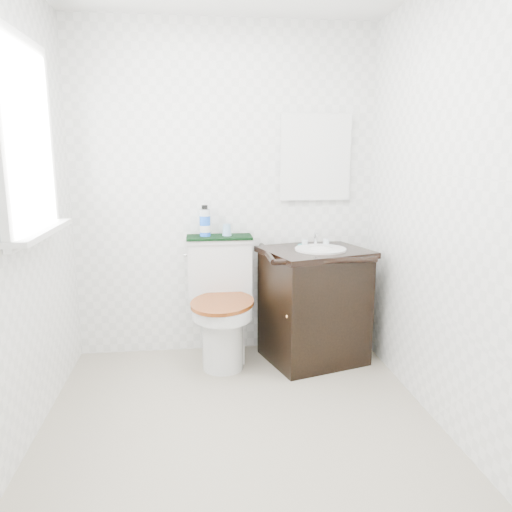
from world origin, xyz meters
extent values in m
plane|color=#A99F88|center=(0.00, 0.00, 0.00)|extent=(2.40, 2.40, 0.00)
plane|color=white|center=(0.00, 1.20, 1.20)|extent=(2.40, 0.00, 2.40)
plane|color=white|center=(0.00, -1.20, 1.20)|extent=(2.40, 0.00, 2.40)
plane|color=white|center=(-1.10, 0.00, 1.20)|extent=(0.00, 2.40, 2.40)
plane|color=white|center=(1.10, 0.00, 1.20)|extent=(0.00, 2.40, 2.40)
cube|color=white|center=(-1.07, 0.25, 1.55)|extent=(0.02, 0.70, 0.90)
cube|color=silver|center=(0.66, 1.18, 1.45)|extent=(0.50, 0.02, 0.60)
cylinder|color=silver|center=(-0.06, 0.82, 0.22)|extent=(0.28, 0.28, 0.44)
cube|color=silver|center=(-0.06, 1.07, 0.22)|extent=(0.28, 0.28, 0.44)
cube|color=silver|center=(-0.06, 1.09, 0.64)|extent=(0.46, 0.18, 0.41)
cube|color=silver|center=(-0.06, 1.09, 0.86)|extent=(0.48, 0.20, 0.03)
cylinder|color=silver|center=(-0.06, 0.78, 0.44)|extent=(0.41, 0.41, 0.08)
cylinder|color=maroon|center=(-0.06, 0.78, 0.49)|extent=(0.52, 0.52, 0.02)
cube|color=black|center=(0.61, 0.90, 0.39)|extent=(0.77, 0.71, 0.78)
cube|color=black|center=(0.61, 0.90, 0.80)|extent=(0.82, 0.76, 0.04)
cylinder|color=silver|center=(0.64, 0.87, 0.83)|extent=(0.36, 0.36, 0.01)
ellipsoid|color=silver|center=(0.64, 0.88, 0.77)|extent=(0.31, 0.31, 0.15)
cylinder|color=silver|center=(0.64, 1.02, 0.87)|extent=(0.02, 0.02, 0.10)
cube|color=silver|center=(0.00, 0.92, 0.14)|extent=(0.21, 0.17, 0.27)
cube|color=silver|center=(0.00, 0.92, 0.29)|extent=(0.23, 0.20, 0.03)
cube|color=black|center=(-0.06, 1.09, 0.89)|extent=(0.47, 0.22, 0.02)
cylinder|color=blue|center=(-0.16, 1.10, 0.97)|extent=(0.08, 0.08, 0.14)
cylinder|color=silver|center=(-0.16, 1.10, 1.07)|extent=(0.08, 0.08, 0.05)
cylinder|color=black|center=(-0.16, 1.10, 1.11)|extent=(0.04, 0.04, 0.03)
cone|color=#7CA7CB|center=(0.00, 1.09, 0.94)|extent=(0.07, 0.07, 0.08)
ellipsoid|color=#177272|center=(0.54, 1.03, 0.83)|extent=(0.07, 0.05, 0.02)
camera|label=1|loc=(-0.22, -2.46, 1.49)|focal=35.00mm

